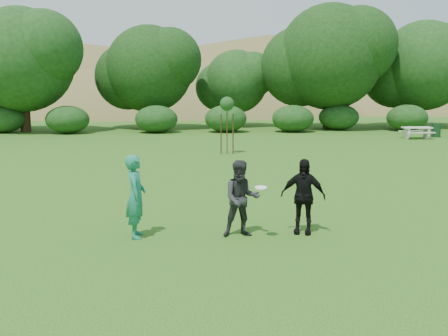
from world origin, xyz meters
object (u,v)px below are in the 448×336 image
object	(u,v)px
player_grey	(241,199)
picnic_table	(417,131)
player_teal	(136,196)
trash_can_near	(436,130)
sapling	(227,105)
player_black	(303,196)

from	to	relation	value
player_grey	picnic_table	xyz separation A→B (m)	(13.49, 20.18, -0.35)
player_grey	picnic_table	bearing A→B (deg)	53.50
player_teal	trash_can_near	xyz separation A→B (m)	(17.62, 21.02, -0.49)
sapling	trash_can_near	bearing A→B (deg)	26.84
player_grey	trash_can_near	size ratio (longest dim) A/B	1.94
picnic_table	player_teal	bearing A→B (deg)	-128.31
trash_can_near	sapling	xyz separation A→B (m)	(-14.52, -7.35, 1.97)
sapling	picnic_table	world-z (taller)	sapling
player_black	picnic_table	bearing A→B (deg)	78.27
player_teal	player_black	distance (m)	3.81
trash_can_near	picnic_table	world-z (taller)	trash_can_near
player_teal	player_grey	distance (m)	2.37
player_grey	sapling	world-z (taller)	sapling
player_grey	player_black	xyz separation A→B (m)	(1.44, 0.14, 0.00)
player_teal	player_black	world-z (taller)	player_teal
sapling	player_grey	bearing A→B (deg)	-93.04
player_black	picnic_table	world-z (taller)	player_black
player_grey	picnic_table	world-z (taller)	player_grey
player_teal	trash_can_near	distance (m)	27.43
player_grey	player_black	bearing A→B (deg)	2.67
trash_can_near	picnic_table	bearing A→B (deg)	-151.71
sapling	picnic_table	distance (m)	14.40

